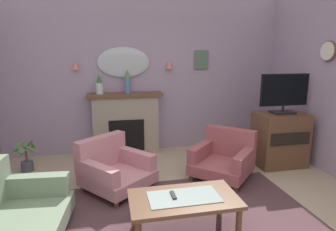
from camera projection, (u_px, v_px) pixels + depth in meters
wall_back at (145, 74)px, 5.34m from camera, size 6.28×0.10×2.97m
patterned_rug at (181, 230)px, 2.98m from camera, size 3.20×2.40×0.01m
fireplace at (126, 124)px, 5.24m from camera, size 1.36×0.36×1.16m
mantel_vase_left at (99, 85)px, 4.96m from camera, size 0.13×0.13×0.35m
mantel_vase_centre at (128, 82)px, 5.05m from camera, size 0.11×0.11×0.44m
wall_mirror at (124, 62)px, 5.13m from camera, size 0.96×0.06×0.56m
wall_sconce_left at (75, 66)px, 4.92m from camera, size 0.14×0.14×0.14m
wall_sconce_right at (169, 65)px, 5.27m from camera, size 0.14×0.14×0.14m
wall_clock at (328, 51)px, 4.24m from camera, size 0.04×0.31×0.31m
framed_picture at (201, 60)px, 5.43m from camera, size 0.28×0.03×0.36m
coffee_table at (184, 202)px, 2.82m from camera, size 1.10×0.60×0.45m
tv_remote at (173, 195)px, 2.82m from camera, size 0.04×0.16×0.02m
armchair_in_corner at (113, 167)px, 3.89m from camera, size 1.14×1.14×0.71m
armchair_beside_couch at (224, 157)px, 4.28m from camera, size 1.15×1.15×0.71m
tv_cabinet at (279, 139)px, 4.71m from camera, size 0.80×0.57×0.90m
tv_flatscreen at (284, 93)px, 4.52m from camera, size 0.84×0.24×0.65m
potted_plant_small_fern at (26, 155)px, 4.47m from camera, size 0.36×0.36×0.56m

